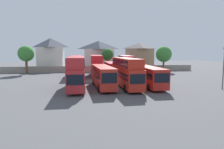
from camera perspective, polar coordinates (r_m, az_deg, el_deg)
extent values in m
plane|color=#4C4C4F|center=(51.17, -2.45, -0.13)|extent=(140.00, 140.00, 0.00)
cube|color=gray|center=(58.79, -3.24, 1.63)|extent=(56.00, 0.50, 1.80)
cube|color=#B42528|center=(32.42, -9.94, -0.77)|extent=(2.59, 11.21, 3.07)
cube|color=black|center=(26.81, -10.33, -1.52)|extent=(2.23, 0.09, 1.38)
cube|color=black|center=(32.38, -9.95, -0.12)|extent=(2.62, 10.31, 0.97)
cube|color=#B42528|center=(32.49, -10.01, 3.44)|extent=(2.53, 10.65, 1.67)
cube|color=black|center=(32.49, -10.01, 3.44)|extent=(2.62, 10.09, 1.17)
cylinder|color=black|center=(29.19, -7.82, -4.22)|extent=(0.31, 1.10, 1.10)
cylinder|color=black|center=(29.28, -12.38, -4.28)|extent=(0.31, 1.10, 1.10)
cylinder|color=black|center=(36.03, -7.87, -2.16)|extent=(0.31, 1.10, 1.10)
cylinder|color=black|center=(36.10, -11.57, -2.21)|extent=(0.31, 1.10, 1.10)
cube|color=red|center=(33.33, -2.59, -0.39)|extent=(3.10, 11.57, 3.18)
cube|color=black|center=(27.67, -0.74, -1.03)|extent=(2.16, 0.20, 1.43)
cube|color=black|center=(33.28, -2.60, 0.26)|extent=(3.09, 10.66, 1.00)
cylinder|color=black|center=(30.29, 0.59, -3.76)|extent=(0.36, 1.12, 1.10)
cylinder|color=black|center=(29.91, -3.66, -3.91)|extent=(0.36, 1.12, 1.10)
cylinder|color=black|center=(37.17, -1.72, -1.83)|extent=(0.36, 1.12, 1.10)
cylinder|color=black|center=(36.85, -5.19, -1.92)|extent=(0.36, 1.12, 1.10)
cube|color=red|center=(33.42, 4.09, -0.52)|extent=(2.97, 11.92, 3.02)
cube|color=black|center=(27.73, 7.25, -1.27)|extent=(2.16, 0.17, 1.36)
cube|color=black|center=(33.37, 4.10, 0.10)|extent=(2.97, 10.98, 0.95)
cube|color=red|center=(33.50, 3.99, 3.38)|extent=(2.89, 11.33, 1.49)
cube|color=black|center=(33.50, 3.99, 3.38)|extent=(2.96, 10.74, 1.05)
cylinder|color=black|center=(30.47, 7.91, -3.76)|extent=(0.35, 1.11, 1.10)
cylinder|color=black|center=(29.83, 3.78, -3.94)|extent=(0.35, 1.11, 1.10)
cylinder|color=black|center=(37.39, 4.30, -1.79)|extent=(0.35, 1.11, 1.10)
cylinder|color=black|center=(36.87, 0.91, -1.89)|extent=(0.35, 1.11, 1.10)
cube|color=#B22019|center=(34.56, 10.43, -0.38)|extent=(2.58, 10.86, 3.01)
cube|color=black|center=(29.47, 13.89, -0.95)|extent=(2.22, 0.09, 1.36)
cube|color=black|center=(34.52, 10.44, 0.22)|extent=(2.62, 9.99, 0.95)
cylinder|color=black|center=(32.07, 14.31, -3.39)|extent=(0.31, 1.10, 1.10)
cylinder|color=black|center=(31.24, 10.37, -3.55)|extent=(0.31, 1.10, 1.10)
cylinder|color=black|center=(38.26, 10.39, -1.69)|extent=(0.31, 1.10, 1.10)
cylinder|color=black|center=(37.57, 7.04, -1.78)|extent=(0.31, 1.10, 1.10)
cube|color=red|center=(48.55, -9.99, 1.63)|extent=(2.63, 10.43, 3.02)
cube|color=black|center=(43.31, -10.14, 1.52)|extent=(2.26, 0.09, 1.36)
cube|color=black|center=(48.52, -9.99, 2.06)|extent=(2.67, 9.60, 0.95)
cube|color=red|center=(48.67, -10.03, 4.34)|extent=(2.58, 9.91, 1.55)
cube|color=black|center=(48.67, -10.03, 4.34)|extent=(2.66, 9.39, 1.08)
cylinder|color=black|center=(45.46, -8.55, -0.35)|extent=(0.31, 1.10, 1.10)
cylinder|color=black|center=(45.52, -11.52, -0.40)|extent=(0.31, 1.10, 1.10)
cylinder|color=black|center=(51.88, -8.58, 0.51)|extent=(0.31, 1.10, 1.10)
cylinder|color=black|center=(51.93, -11.18, 0.46)|extent=(0.31, 1.10, 1.10)
cube|color=red|center=(48.41, -4.46, 1.76)|extent=(2.73, 11.75, 3.13)
cube|color=black|center=(42.54, -4.12, 1.60)|extent=(2.14, 0.13, 1.41)
cube|color=black|center=(48.38, -4.46, 2.20)|extent=(2.75, 10.82, 0.99)
cube|color=red|center=(48.57, -4.49, 4.52)|extent=(2.67, 11.16, 1.51)
cube|color=black|center=(48.57, -4.49, 4.52)|extent=(2.74, 10.58, 1.06)
cylinder|color=black|center=(45.02, -2.82, -0.35)|extent=(0.33, 1.11, 1.10)
cylinder|color=black|center=(44.92, -5.67, -0.39)|extent=(0.33, 1.11, 1.10)
cylinder|color=black|center=(52.21, -3.39, 0.61)|extent=(0.33, 1.11, 1.10)
cylinder|color=black|center=(52.12, -5.84, 0.58)|extent=(0.33, 1.11, 1.10)
cube|color=#B31522|center=(48.94, -0.13, 1.73)|extent=(2.47, 10.77, 2.95)
cube|color=black|center=(43.58, 0.87, 1.59)|extent=(2.15, 0.09, 1.33)
cube|color=black|center=(48.91, -0.13, 2.14)|extent=(2.51, 9.91, 0.93)
cylinder|color=black|center=(45.96, 1.84, -0.20)|extent=(0.30, 1.10, 1.10)
cylinder|color=black|center=(45.63, -0.94, -0.25)|extent=(0.30, 1.10, 1.10)
cylinder|color=black|center=(52.51, 0.57, 0.66)|extent=(0.30, 1.10, 1.10)
cylinder|color=black|center=(52.21, -1.87, 0.62)|extent=(0.30, 1.10, 1.10)
cube|color=red|center=(49.98, 3.96, 1.87)|extent=(3.11, 11.79, 3.04)
cube|color=black|center=(44.20, 5.19, 1.71)|extent=(2.19, 0.20, 1.37)
cube|color=black|center=(49.95, 3.96, 2.29)|extent=(3.10, 10.86, 0.96)
cube|color=red|center=(50.13, 3.93, 4.48)|extent=(3.03, 11.21, 1.50)
cube|color=black|center=(50.13, 3.93, 4.48)|extent=(3.09, 10.63, 1.05)
cylinder|color=black|center=(46.78, 6.05, -0.12)|extent=(0.36, 1.11, 1.10)
cylinder|color=black|center=(46.38, 3.27, -0.15)|extent=(0.36, 1.11, 1.10)
cylinder|color=black|center=(53.85, 4.53, 0.78)|extent=(0.36, 1.11, 1.10)
cylinder|color=black|center=(53.51, 2.11, 0.76)|extent=(0.36, 1.11, 1.10)
cube|color=silver|center=(67.58, -16.76, 4.30)|extent=(7.70, 7.27, 7.20)
pyramid|color=#3D424C|center=(67.59, -16.91, 8.56)|extent=(8.09, 7.63, 2.85)
cube|color=silver|center=(66.29, -3.77, 4.29)|extent=(9.26, 6.57, 6.66)
pyramid|color=#3D424C|center=(66.26, -3.80, 8.30)|extent=(9.72, 6.89, 2.60)
cube|color=#9E7A60|center=(69.23, 7.62, 4.41)|extent=(8.02, 7.24, 6.82)
pyramid|color=#514C4C|center=(69.20, 7.67, 8.02)|extent=(8.43, 7.61, 1.88)
cylinder|color=brown|center=(61.19, 14.27, 2.42)|extent=(0.52, 0.52, 3.48)
sphere|color=#387F33|center=(61.05, 14.35, 5.55)|extent=(4.56, 4.56, 4.56)
cylinder|color=brown|center=(57.32, -22.89, 2.04)|extent=(0.60, 0.60, 3.91)
sphere|color=#387F33|center=(57.18, -23.05, 5.42)|extent=(4.08, 4.08, 4.08)
cylinder|color=brown|center=(61.45, -1.25, 2.76)|extent=(0.37, 0.37, 3.73)
sphere|color=#235B23|center=(61.31, -1.26, 5.63)|extent=(3.48, 3.48, 3.48)
cylinder|color=#4C4C51|center=(36.01, 28.87, 1.21)|extent=(0.16, 0.16, 6.26)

